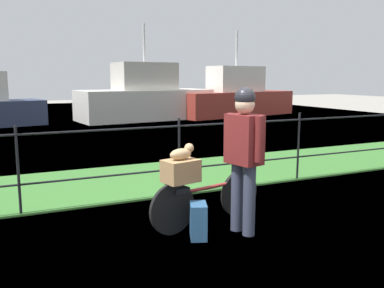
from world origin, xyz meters
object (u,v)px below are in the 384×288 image
(backpack_on_paving, at_px, (198,221))
(moored_boat_far, at_px, (236,98))
(bicycle_main, at_px, (207,199))
(wooden_crate, at_px, (181,171))
(cyclist_person, at_px, (244,148))
(terrier_dog, at_px, (182,153))
(moored_boat_mid, at_px, (145,99))

(backpack_on_paving, relative_size, moored_boat_far, 0.06)
(bicycle_main, bearing_deg, wooden_crate, -167.34)
(moored_boat_far, bearing_deg, backpack_on_paving, -122.39)
(wooden_crate, distance_m, cyclist_person, 0.77)
(cyclist_person, bearing_deg, wooden_crate, 153.75)
(wooden_crate, relative_size, moored_boat_far, 0.06)
(backpack_on_paving, bearing_deg, terrier_dog, 38.25)
(moored_boat_mid, bearing_deg, cyclist_person, -103.73)
(bicycle_main, xyz_separation_m, wooden_crate, (-0.38, -0.08, 0.41))
(terrier_dog, relative_size, moored_boat_mid, 0.06)
(bicycle_main, xyz_separation_m, backpack_on_paving, (-0.27, -0.34, -0.12))
(wooden_crate, xyz_separation_m, moored_boat_far, (8.23, 12.55, 0.11))
(bicycle_main, relative_size, wooden_crate, 4.15)
(bicycle_main, xyz_separation_m, cyclist_person, (0.27, -0.40, 0.68))
(backpack_on_paving, distance_m, moored_boat_mid, 13.41)
(cyclist_person, bearing_deg, bicycle_main, 123.63)
(bicycle_main, distance_m, backpack_on_paving, 0.45)
(moored_boat_mid, xyz_separation_m, moored_boat_far, (4.42, -0.07, -0.05))
(moored_boat_mid, bearing_deg, terrier_dog, -106.68)
(wooden_crate, bearing_deg, bicycle_main, 12.66)
(cyclist_person, bearing_deg, moored_boat_mid, 76.27)
(bicycle_main, height_order, moored_boat_mid, moored_boat_mid)
(wooden_crate, height_order, cyclist_person, cyclist_person)
(terrier_dog, distance_m, moored_boat_far, 14.99)
(terrier_dog, bearing_deg, backpack_on_paving, -73.06)
(cyclist_person, relative_size, moored_boat_far, 0.27)
(terrier_dog, height_order, backpack_on_paving, terrier_dog)
(backpack_on_paving, xyz_separation_m, moored_boat_mid, (3.70, 12.87, 0.69))
(terrier_dog, distance_m, backpack_on_paving, 0.79)
(terrier_dog, distance_m, moored_boat_mid, 13.17)
(cyclist_person, distance_m, backpack_on_paving, 0.97)
(moored_boat_far, bearing_deg, moored_boat_mid, 179.15)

